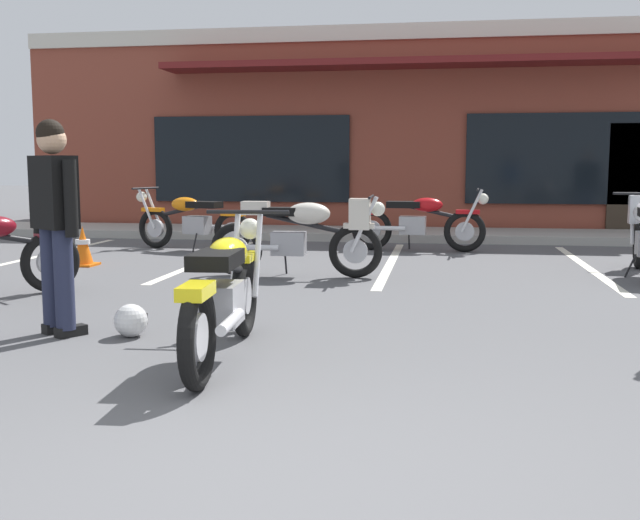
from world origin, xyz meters
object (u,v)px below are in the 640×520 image
Objects in this scene: traffic_cone at (83,246)px; motorcycle_orange_scrambler at (192,221)px; motorcycle_blue_standard at (419,221)px; helmet_on_pavement at (131,320)px; motorcycle_black_cruiser at (305,233)px; person_in_black_shirt at (55,214)px; motorcycle_foreground_classic at (225,292)px.

motorcycle_orange_scrambler is at bearing 67.83° from traffic_cone.
helmet_on_pavement is (-2.04, -6.34, -0.33)m from motorcycle_blue_standard.
motorcycle_orange_scrambler is at bearing 131.48° from motorcycle_black_cruiser.
helmet_on_pavement is at bearing -102.92° from motorcycle_black_cruiser.
traffic_cone is at bearing -112.17° from motorcycle_orange_scrambler.
motorcycle_orange_scrambler is 6.03m from person_in_black_shirt.
traffic_cone is (-3.23, 4.42, -0.20)m from motorcycle_foreground_classic.
person_in_black_shirt is (-1.49, 0.50, 0.49)m from motorcycle_foreground_classic.
helmet_on_pavement is (1.49, -5.92, -0.33)m from motorcycle_orange_scrambler.
motorcycle_blue_standard is 6.67m from helmet_on_pavement.
motorcycle_foreground_classic is 1.65m from person_in_black_shirt.
motorcycle_black_cruiser is at bearing -48.52° from motorcycle_orange_scrambler.
motorcycle_orange_scrambler is 7.93× the size of helmet_on_pavement.
person_in_black_shirt is at bearing -112.32° from motorcycle_blue_standard.
motorcycle_blue_standard is 1.26× the size of person_in_black_shirt.
motorcycle_foreground_classic and motorcycle_orange_scrambler have the same top height.
person_in_black_shirt is (-2.62, -6.37, 0.49)m from motorcycle_blue_standard.
traffic_cone is at bearing 120.78° from helmet_on_pavement.
motorcycle_black_cruiser is 3.15m from traffic_cone.
motorcycle_black_cruiser is 1.00× the size of motorcycle_blue_standard.
traffic_cone is at bearing 113.91° from person_in_black_shirt.
motorcycle_orange_scrambler is at bearing -173.07° from motorcycle_blue_standard.
motorcycle_blue_standard reaches higher than helmet_on_pavement.
motorcycle_black_cruiser is 1.26× the size of person_in_black_shirt.
motorcycle_foreground_classic is at bearing -87.90° from motorcycle_black_cruiser.
motorcycle_foreground_classic is at bearing -18.45° from person_in_black_shirt.
person_in_black_shirt reaches higher than motorcycle_blue_standard.
traffic_cone is (-4.35, -2.45, -0.20)m from motorcycle_blue_standard.
person_in_black_shirt is at bearing -81.27° from motorcycle_orange_scrambler.
motorcycle_foreground_classic is 1.00× the size of motorcycle_black_cruiser.
motorcycle_foreground_classic reaches higher than helmet_on_pavement.
person_in_black_shirt reaches higher than traffic_cone.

